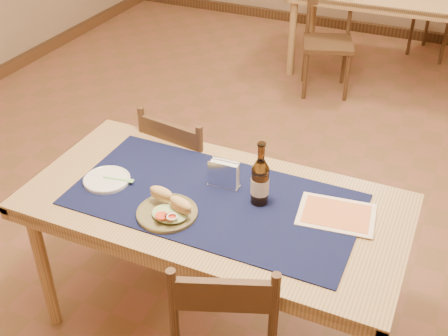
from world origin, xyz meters
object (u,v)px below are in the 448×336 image
at_px(napkin_holder, 224,175).
at_px(beer_bottle, 260,181).
at_px(chair_main_far, 189,175).
at_px(sandwich_plate, 168,210).
at_px(main_table, 214,215).
at_px(back_table, 395,1).

bearing_deg(napkin_holder, beer_bottle, -13.94).
distance_m(chair_main_far, beer_bottle, 0.81).
bearing_deg(sandwich_plate, main_table, 54.72).
height_order(chair_main_far, napkin_holder, chair_main_far).
distance_m(back_table, chair_main_far, 2.86).
relative_size(chair_main_far, beer_bottle, 3.10).
bearing_deg(main_table, beer_bottle, 18.12).
xyz_separation_m(chair_main_far, beer_bottle, (0.56, -0.43, 0.40)).
distance_m(sandwich_plate, beer_bottle, 0.39).
height_order(chair_main_far, beer_bottle, beer_bottle).
height_order(back_table, sandwich_plate, sandwich_plate).
relative_size(chair_main_far, sandwich_plate, 3.55).
xyz_separation_m(sandwich_plate, beer_bottle, (0.30, 0.23, 0.08)).
bearing_deg(napkin_holder, main_table, -88.63).
distance_m(back_table, napkin_holder, 3.19).
xyz_separation_m(main_table, napkin_holder, (-0.00, 0.10, 0.15)).
bearing_deg(beer_bottle, main_table, -161.88).
relative_size(sandwich_plate, napkin_holder, 1.77).
bearing_deg(chair_main_far, main_table, -52.22).
bearing_deg(napkin_holder, chair_main_far, 134.34).
height_order(back_table, beer_bottle, beer_bottle).
xyz_separation_m(back_table, chair_main_far, (-0.56, -2.79, -0.21)).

